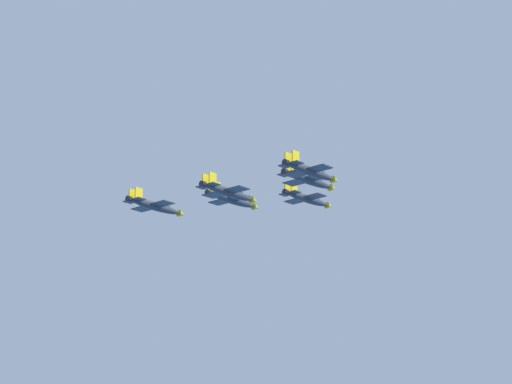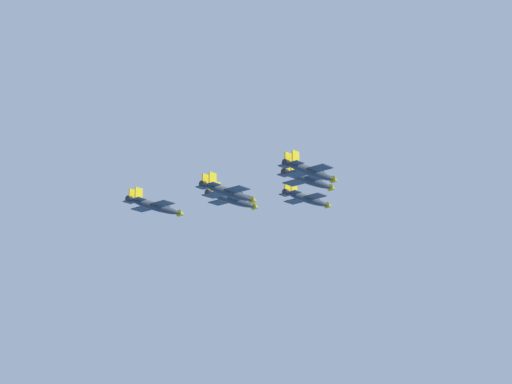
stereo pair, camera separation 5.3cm
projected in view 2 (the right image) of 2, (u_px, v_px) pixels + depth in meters
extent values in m
ellipsoid|color=#2D3338|center=(307.00, 199.00, 283.92)|extent=(10.86, 12.90, 1.93)
cone|color=gold|center=(329.00, 206.00, 289.83)|extent=(2.48, 2.53, 1.64)
ellipsoid|color=#334751|center=(316.00, 199.00, 286.46)|extent=(2.73, 2.91, 1.12)
cube|color=#2D3338|center=(305.00, 199.00, 283.36)|extent=(10.50, 9.36, 0.19)
cube|color=gold|center=(290.00, 202.00, 286.48)|extent=(2.51, 2.87, 0.23)
cube|color=gold|center=(321.00, 195.00, 280.27)|extent=(2.51, 2.87, 0.23)
cube|color=#2D3338|center=(290.00, 193.00, 279.46)|extent=(5.48, 5.05, 0.19)
cube|color=gold|center=(288.00, 189.00, 280.70)|extent=(1.54, 1.83, 2.78)
cube|color=gold|center=(294.00, 187.00, 279.46)|extent=(1.54, 1.83, 2.78)
cylinder|color=black|center=(286.00, 192.00, 278.31)|extent=(1.72, 1.68, 1.35)
ellipsoid|color=#2D3338|center=(232.00, 200.00, 281.27)|extent=(11.03, 13.35, 1.98)
cone|color=gold|center=(256.00, 207.00, 287.41)|extent=(2.54, 2.59, 1.68)
ellipsoid|color=#334751|center=(242.00, 200.00, 283.90)|extent=(2.79, 2.99, 1.15)
cube|color=#2D3338|center=(230.00, 200.00, 280.68)|extent=(10.83, 9.54, 0.20)
cube|color=gold|center=(215.00, 203.00, 283.84)|extent=(2.55, 2.97, 0.24)
cube|color=gold|center=(245.00, 195.00, 277.55)|extent=(2.55, 2.97, 0.24)
cube|color=#2D3338|center=(213.00, 194.00, 276.64)|extent=(5.65, 5.15, 0.20)
cube|color=gold|center=(211.00, 189.00, 277.90)|extent=(1.56, 1.90, 2.86)
cube|color=gold|center=(217.00, 188.00, 276.64)|extent=(1.56, 1.90, 2.86)
cylinder|color=black|center=(208.00, 193.00, 275.44)|extent=(1.77, 1.72, 1.39)
ellipsoid|color=#2D3338|center=(309.00, 180.00, 266.27)|extent=(11.23, 13.58, 2.01)
cone|color=gold|center=(333.00, 188.00, 272.52)|extent=(2.59, 2.64, 1.71)
ellipsoid|color=#334751|center=(318.00, 180.00, 268.96)|extent=(2.84, 3.05, 1.17)
cube|color=#2D3338|center=(306.00, 180.00, 265.68)|extent=(11.02, 9.71, 0.20)
cube|color=gold|center=(289.00, 184.00, 268.90)|extent=(2.60, 3.02, 0.24)
cube|color=gold|center=(324.00, 175.00, 262.49)|extent=(2.60, 3.02, 0.24)
cube|color=#2D3338|center=(290.00, 173.00, 261.57)|extent=(5.75, 5.25, 0.20)
cube|color=gold|center=(287.00, 168.00, 262.85)|extent=(1.59, 1.93, 2.91)
cube|color=gold|center=(294.00, 167.00, 261.57)|extent=(1.59, 1.93, 2.91)
cylinder|color=black|center=(285.00, 172.00, 260.35)|extent=(1.80, 1.75, 1.41)
ellipsoid|color=#2D3338|center=(155.00, 206.00, 278.22)|extent=(11.26, 13.74, 2.03)
cone|color=gold|center=(182.00, 214.00, 284.55)|extent=(2.61, 2.66, 1.73)
ellipsoid|color=#334751|center=(166.00, 206.00, 280.94)|extent=(2.86, 3.07, 1.18)
cube|color=#2D3338|center=(153.00, 206.00, 277.62)|extent=(11.13, 9.75, 0.20)
cube|color=gold|center=(138.00, 210.00, 280.84)|extent=(2.61, 3.05, 0.24)
cube|color=gold|center=(168.00, 202.00, 274.43)|extent=(2.61, 3.05, 0.24)
cube|color=#2D3338|center=(134.00, 200.00, 273.45)|extent=(5.80, 5.27, 0.20)
cube|color=gold|center=(133.00, 195.00, 274.74)|extent=(1.59, 1.95, 2.93)
cube|color=gold|center=(139.00, 194.00, 273.46)|extent=(1.59, 1.95, 2.93)
cylinder|color=black|center=(129.00, 199.00, 272.22)|extent=(1.81, 1.76, 1.42)
ellipsoid|color=#2D3338|center=(310.00, 171.00, 247.80)|extent=(10.77, 13.07, 1.94)
cone|color=gold|center=(335.00, 180.00, 253.81)|extent=(2.49, 2.54, 1.65)
ellipsoid|color=#334751|center=(320.00, 172.00, 250.38)|extent=(2.73, 2.93, 1.13)
cube|color=#2D3338|center=(308.00, 171.00, 247.23)|extent=(10.60, 9.32, 0.19)
cube|color=gold|center=(290.00, 175.00, 250.32)|extent=(2.50, 2.91, 0.23)
cube|color=gold|center=(326.00, 166.00, 244.17)|extent=(2.50, 2.91, 0.23)
cube|color=#2D3338|center=(291.00, 164.00, 243.27)|extent=(5.53, 5.04, 0.19)
cube|color=gold|center=(288.00, 159.00, 244.50)|extent=(1.52, 1.86, 2.80)
cube|color=gold|center=(296.00, 157.00, 243.27)|extent=(1.52, 1.86, 2.80)
cylinder|color=black|center=(286.00, 163.00, 242.10)|extent=(1.73, 1.68, 1.35)
ellipsoid|color=#2D3338|center=(228.00, 192.00, 262.85)|extent=(11.02, 13.65, 2.01)
cone|color=gold|center=(254.00, 201.00, 269.15)|extent=(2.57, 2.63, 1.71)
ellipsoid|color=#334751|center=(239.00, 192.00, 265.55)|extent=(2.81, 3.04, 1.17)
cube|color=#2D3338|center=(226.00, 192.00, 262.25)|extent=(11.04, 9.57, 0.20)
cube|color=gold|center=(209.00, 196.00, 265.40)|extent=(2.56, 3.03, 0.24)
cube|color=gold|center=(243.00, 188.00, 259.13)|extent=(2.56, 3.03, 0.24)
cube|color=#2D3338|center=(208.00, 186.00, 258.09)|extent=(5.75, 5.18, 0.20)
cube|color=gold|center=(206.00, 181.00, 259.36)|extent=(1.56, 1.94, 2.90)
cube|color=gold|center=(213.00, 179.00, 258.11)|extent=(1.56, 1.94, 2.90)
cylinder|color=black|center=(203.00, 184.00, 256.86)|extent=(1.79, 1.74, 1.40)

